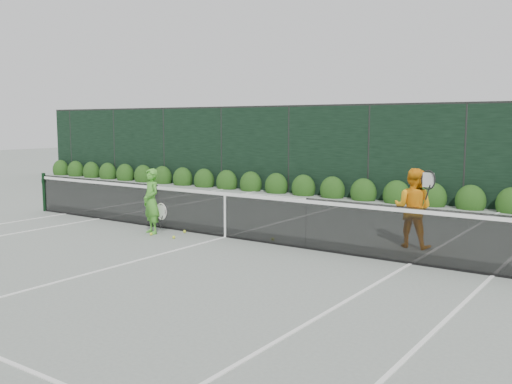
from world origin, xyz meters
The scene contains 8 objects.
ground centered at (0.00, 0.00, 0.00)m, with size 80.00×80.00×0.00m, color gray.
tennis_net centered at (-0.02, 0.00, 0.53)m, with size 12.90×0.10×1.07m.
player_woman centered at (-1.61, -0.60, 0.73)m, with size 0.66×0.51×1.46m.
player_man centered at (3.66, 1.35, 0.79)m, with size 0.89×0.62×1.58m.
court_lines centered at (0.00, 0.00, 0.01)m, with size 11.03×23.83×0.01m.
windscreen_fence centered at (0.00, -2.71, 1.51)m, with size 32.00×21.07×3.06m.
hedge_row centered at (0.00, 7.15, 0.23)m, with size 31.66×0.65×0.94m.
tennis_balls centered at (-0.57, -0.35, 0.03)m, with size 2.56×1.14×0.07m.
Camera 1 is at (7.47, -9.57, 2.48)m, focal length 40.00 mm.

